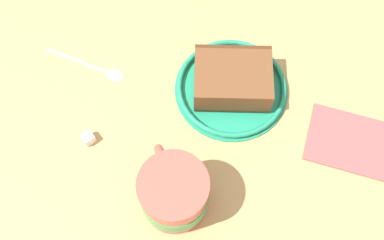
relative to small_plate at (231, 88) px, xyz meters
The scene contains 7 objects.
ground_plane 7.60cm from the small_plate, 33.62° to the left, with size 150.94×150.94×2.76cm, color tan.
small_plate is the anchor object (origin of this frame).
cake_slice 2.33cm from the small_plate, 82.33° to the right, with size 12.51×10.29×4.66cm.
tea_mug 19.73cm from the small_plate, 73.24° to the left, with size 9.30×11.15×9.00cm.
teaspoon 20.78cm from the small_plate, ahead, with size 13.72×4.65×0.80cm.
folded_napkin 19.59cm from the small_plate, 162.45° to the left, with size 12.97×9.32×0.60cm, color #B24C4C.
sugar_cube 22.87cm from the small_plate, 30.58° to the left, with size 1.62×1.62×1.62cm, color white.
Camera 1 is at (-5.20, 28.98, 62.63)cm, focal length 42.37 mm.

